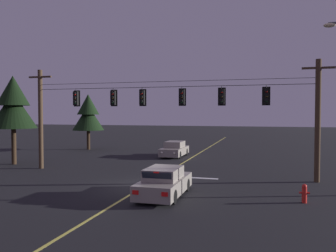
# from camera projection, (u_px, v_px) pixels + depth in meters

# --- Properties ---
(ground_plane) EXTENTS (180.00, 180.00, 0.00)m
(ground_plane) POSITION_uv_depth(u_px,v_px,m) (142.00, 188.00, 18.58)
(ground_plane) COLOR black
(lane_centre_stripe) EXTENTS (0.14, 60.00, 0.01)m
(lane_centre_stripe) POSITION_uv_depth(u_px,v_px,m) (185.00, 162.00, 28.34)
(lane_centre_stripe) COLOR #D1C64C
(lane_centre_stripe) RESTS_ON ground
(stop_bar_paint) EXTENTS (3.40, 0.36, 0.01)m
(stop_bar_paint) POSITION_uv_depth(u_px,v_px,m) (191.00, 178.00, 21.48)
(stop_bar_paint) COLOR silver
(stop_bar_paint) RESTS_ON ground
(signal_span_assembly) EXTENTS (20.23, 0.32, 7.07)m
(signal_span_assembly) POSITION_uv_depth(u_px,v_px,m) (164.00, 118.00, 22.43)
(signal_span_assembly) COLOR #423021
(signal_span_assembly) RESTS_ON ground
(traffic_light_leftmost) EXTENTS (0.48, 0.41, 1.22)m
(traffic_light_leftmost) POSITION_uv_depth(u_px,v_px,m) (76.00, 98.00, 24.08)
(traffic_light_leftmost) COLOR black
(traffic_light_left_inner) EXTENTS (0.48, 0.41, 1.22)m
(traffic_light_left_inner) POSITION_uv_depth(u_px,v_px,m) (113.00, 98.00, 23.32)
(traffic_light_left_inner) COLOR black
(traffic_light_centre) EXTENTS (0.48, 0.41, 1.22)m
(traffic_light_centre) POSITION_uv_depth(u_px,v_px,m) (142.00, 97.00, 22.77)
(traffic_light_centre) COLOR black
(traffic_light_right_inner) EXTENTS (0.48, 0.41, 1.22)m
(traffic_light_right_inner) POSITION_uv_depth(u_px,v_px,m) (182.00, 97.00, 22.04)
(traffic_light_right_inner) COLOR black
(traffic_light_rightmost) EXTENTS (0.48, 0.41, 1.22)m
(traffic_light_rightmost) POSITION_uv_depth(u_px,v_px,m) (222.00, 96.00, 21.37)
(traffic_light_rightmost) COLOR black
(traffic_light_far_right) EXTENTS (0.48, 0.41, 1.22)m
(traffic_light_far_right) POSITION_uv_depth(u_px,v_px,m) (266.00, 96.00, 20.65)
(traffic_light_far_right) COLOR black
(car_waiting_near_lane) EXTENTS (1.80, 4.33, 1.39)m
(car_waiting_near_lane) POSITION_uv_depth(u_px,v_px,m) (164.00, 183.00, 16.66)
(car_waiting_near_lane) COLOR gray
(car_waiting_near_lane) RESTS_ON ground
(car_oncoming_lead) EXTENTS (1.80, 4.42, 1.39)m
(car_oncoming_lead) POSITION_uv_depth(u_px,v_px,m) (174.00, 149.00, 31.97)
(car_oncoming_lead) COLOR gray
(car_oncoming_lead) RESTS_ON ground
(tree_verge_near) EXTENTS (3.43, 3.43, 6.06)m
(tree_verge_near) POSITION_uv_depth(u_px,v_px,m) (88.00, 114.00, 37.99)
(tree_verge_near) COLOR #332316
(tree_verge_near) RESTS_ON ground
(tree_verge_far) EXTENTS (3.55, 3.55, 6.89)m
(tree_verge_far) POSITION_uv_depth(u_px,v_px,m) (13.00, 105.00, 26.95)
(tree_verge_far) COLOR #332316
(tree_verge_far) RESTS_ON ground
(fire_hydrant) EXTENTS (0.44, 0.22, 0.84)m
(fire_hydrant) POSITION_uv_depth(u_px,v_px,m) (304.00, 193.00, 15.40)
(fire_hydrant) COLOR red
(fire_hydrant) RESTS_ON ground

